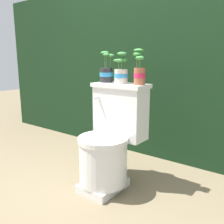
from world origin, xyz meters
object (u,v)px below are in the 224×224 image
(potted_plant_left, at_px, (106,72))
(potted_plant_midleft, at_px, (121,71))
(toilet, at_px, (110,141))
(potted_plant_middle, at_px, (139,71))

(potted_plant_left, height_order, potted_plant_midleft, potted_plant_left)
(toilet, distance_m, potted_plant_left, 0.56)
(potted_plant_left, relative_size, potted_plant_midleft, 1.04)
(potted_plant_midleft, height_order, potted_plant_middle, potted_plant_middle)
(potted_plant_midleft, relative_size, potted_plant_middle, 0.92)
(potted_plant_left, distance_m, potted_plant_middle, 0.32)
(toilet, relative_size, potted_plant_midleft, 3.34)
(toilet, relative_size, potted_plant_left, 3.22)
(potted_plant_left, bearing_deg, potted_plant_midleft, -3.37)
(toilet, distance_m, potted_plant_middle, 0.57)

